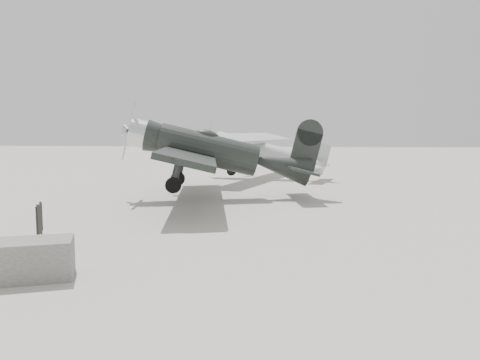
% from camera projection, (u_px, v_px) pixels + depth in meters
% --- Properties ---
extents(ground, '(160.00, 160.00, 0.00)m').
position_uv_depth(ground, '(286.00, 221.00, 17.03)').
color(ground, '#A59D92').
rests_on(ground, ground).
extents(lowwing_monoplane, '(9.49, 13.21, 4.24)m').
position_uv_depth(lowwing_monoplane, '(217.00, 152.00, 22.54)').
color(lowwing_monoplane, black).
rests_on(lowwing_monoplane, ground).
extents(highwing_monoplane, '(8.90, 12.38, 3.52)m').
position_uv_depth(highwing_monoplane, '(260.00, 147.00, 32.16)').
color(highwing_monoplane, '#A2A4A8').
rests_on(highwing_monoplane, ground).
extents(equipment_block, '(2.02, 1.64, 0.87)m').
position_uv_depth(equipment_block, '(32.00, 259.00, 10.40)').
color(equipment_block, '#615E5A').
rests_on(equipment_block, ground).
extents(sign_board, '(0.34, 0.80, 1.21)m').
position_uv_depth(sign_board, '(39.00, 220.00, 13.57)').
color(sign_board, '#333333').
rests_on(sign_board, ground).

